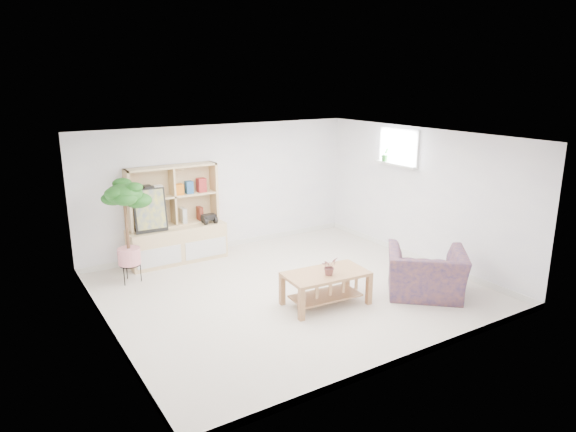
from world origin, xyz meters
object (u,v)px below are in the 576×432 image
storage_unit (176,215)px  floor_tree (127,232)px  armchair (426,270)px  coffee_table (326,288)px

storage_unit → floor_tree: (-1.01, -0.56, -0.02)m
floor_tree → armchair: floor_tree is taller
floor_tree → armchair: bearing=-38.7°
coffee_table → floor_tree: 3.29m
coffee_table → armchair: (1.46, -0.56, 0.17)m
storage_unit → coffee_table: size_ratio=1.43×
storage_unit → coffee_table: 3.22m
storage_unit → armchair: (2.65, -3.49, -0.45)m
storage_unit → armchair: size_ratio=1.53×
storage_unit → armchair: storage_unit is taller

